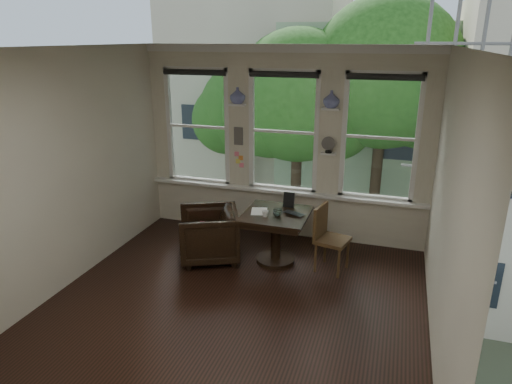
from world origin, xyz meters
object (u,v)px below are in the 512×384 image
(side_chair_right, at_px, (333,240))
(mug, at_px, (265,214))
(armchair_left, at_px, (209,235))
(laptop, at_px, (292,215))
(table, at_px, (276,238))

(side_chair_right, distance_m, mug, 0.99)
(armchair_left, xyz_separation_m, mug, (0.84, 0.04, 0.41))
(laptop, bearing_deg, mug, -135.30)
(table, height_order, armchair_left, armchair_left)
(laptop, height_order, mug, mug)
(table, distance_m, mug, 0.46)
(side_chair_right, bearing_deg, laptop, 104.43)
(laptop, relative_size, mug, 3.30)
(side_chair_right, height_order, laptop, side_chair_right)
(table, xyz_separation_m, mug, (-0.11, -0.17, 0.42))
(table, xyz_separation_m, armchair_left, (-0.95, -0.21, 0.01))
(armchair_left, distance_m, laptop, 1.26)
(armchair_left, height_order, laptop, laptop)
(armchair_left, height_order, side_chair_right, side_chair_right)
(table, bearing_deg, side_chair_right, -0.40)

